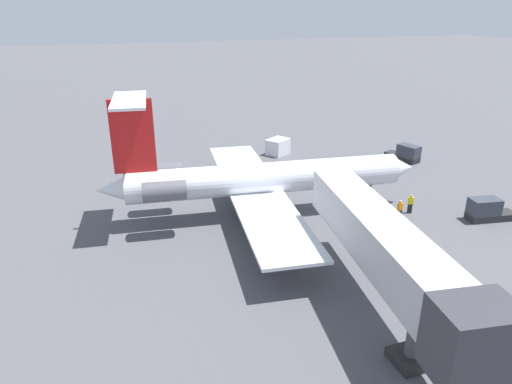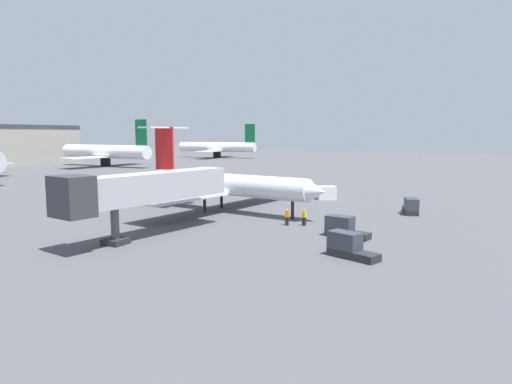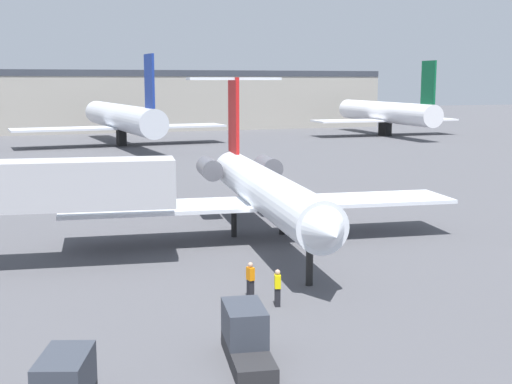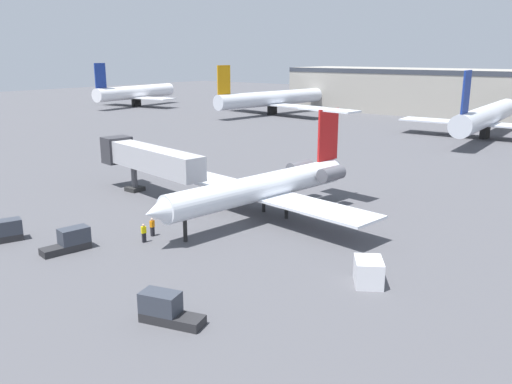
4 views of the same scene
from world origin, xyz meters
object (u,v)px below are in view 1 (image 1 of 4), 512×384
(regional_jet, at_px, (255,178))
(baggage_tug_spare, at_px, (487,211))
(baggage_tug_trailing, at_px, (406,154))
(cargo_container_uld, at_px, (278,147))
(ground_crew_marshaller, at_px, (410,204))
(jet_bridge, at_px, (395,257))
(ground_crew_loader, at_px, (400,210))

(regional_jet, xyz_separation_m, baggage_tug_spare, (-7.19, -17.71, -2.53))
(baggage_tug_trailing, bearing_deg, baggage_tug_spare, 167.83)
(cargo_container_uld, bearing_deg, ground_crew_marshaller, -167.31)
(baggage_tug_spare, relative_size, cargo_container_uld, 1.31)
(ground_crew_marshaller, bearing_deg, regional_jet, 72.64)
(regional_jet, distance_m, baggage_tug_trailing, 22.74)
(ground_crew_marshaller, distance_m, baggage_tug_trailing, 14.83)
(regional_jet, relative_size, jet_bridge, 1.50)
(regional_jet, bearing_deg, cargo_container_uld, -28.21)
(ground_crew_marshaller, relative_size, baggage_tug_trailing, 0.40)
(regional_jet, xyz_separation_m, baggage_tug_trailing, (8.26, -21.04, -2.53))
(ground_crew_loader, relative_size, baggage_tug_trailing, 0.40)
(baggage_tug_trailing, bearing_deg, jet_bridge, 142.07)
(ground_crew_marshaller, height_order, baggage_tug_spare, baggage_tug_spare)
(jet_bridge, distance_m, baggage_tug_spare, 18.50)
(ground_crew_marshaller, height_order, ground_crew_loader, same)
(jet_bridge, relative_size, baggage_tug_trailing, 4.23)
(regional_jet, height_order, baggage_tug_trailing, regional_jet)
(jet_bridge, distance_m, ground_crew_loader, 15.12)
(ground_crew_marshaller, xyz_separation_m, baggage_tug_trailing, (12.20, -8.44, -0.02))
(baggage_tug_spare, bearing_deg, ground_crew_loader, 69.26)
(baggage_tug_spare, bearing_deg, baggage_tug_trailing, -12.17)
(jet_bridge, height_order, cargo_container_uld, jet_bridge)
(jet_bridge, distance_m, baggage_tug_trailing, 31.25)
(ground_crew_loader, relative_size, cargo_container_uld, 0.53)
(jet_bridge, height_order, baggage_tug_spare, jet_bridge)
(baggage_tug_spare, bearing_deg, ground_crew_marshaller, 57.51)
(ground_crew_loader, bearing_deg, ground_crew_marshaller, -65.37)
(regional_jet, distance_m, ground_crew_marshaller, 13.44)
(regional_jet, distance_m, cargo_container_uld, 17.62)
(jet_bridge, xyz_separation_m, cargo_container_uld, (31.60, -6.29, -3.49))
(baggage_tug_spare, xyz_separation_m, cargo_container_uld, (22.57, 9.46, 0.09))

